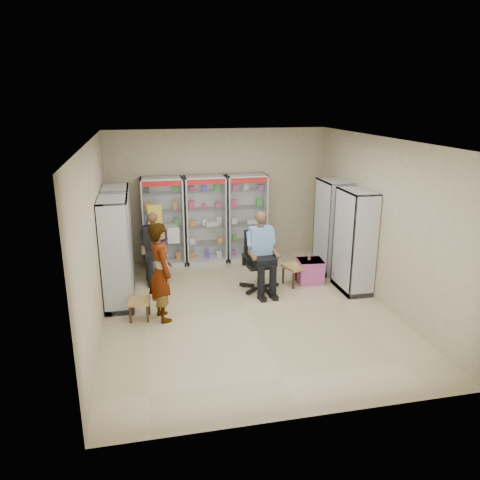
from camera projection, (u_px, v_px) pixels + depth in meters
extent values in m
plane|color=tan|center=(247.00, 310.00, 8.39)|extent=(6.00, 6.00, 0.00)
cube|color=tan|center=(219.00, 195.00, 10.75)|extent=(5.00, 0.02, 3.00)
cube|color=tan|center=(309.00, 303.00, 5.14)|extent=(5.00, 0.02, 3.00)
cube|color=tan|center=(95.00, 239.00, 7.45)|extent=(0.02, 6.00, 3.00)
cube|color=tan|center=(382.00, 222.00, 8.45)|extent=(0.02, 6.00, 3.00)
cube|color=white|center=(248.00, 140.00, 7.51)|extent=(5.00, 6.00, 0.02)
cube|color=#B8BAC0|center=(163.00, 222.00, 10.39)|extent=(0.90, 0.50, 2.00)
cube|color=silver|center=(206.00, 220.00, 10.58)|extent=(0.90, 0.50, 2.00)
cube|color=#A7AAAE|center=(246.00, 218.00, 10.76)|extent=(0.90, 0.50, 2.00)
cube|color=silver|center=(332.00, 227.00, 10.03)|extent=(0.90, 0.50, 2.00)
cube|color=#A6A9AE|center=(354.00, 241.00, 9.01)|extent=(0.90, 0.50, 2.00)
cube|color=#B0B4B8|center=(119.00, 236.00, 9.33)|extent=(0.90, 0.50, 2.00)
cube|color=#A3A5AA|center=(117.00, 254.00, 8.30)|extent=(0.90, 0.50, 2.00)
cube|color=black|center=(154.00, 256.00, 9.81)|extent=(0.42, 0.42, 0.94)
cube|color=black|center=(259.00, 261.00, 9.16)|extent=(0.70, 0.70, 1.18)
cube|color=#C14D86|center=(310.00, 271.00, 9.62)|extent=(0.54, 0.52, 0.48)
cylinder|color=#541107|center=(309.00, 257.00, 9.56)|extent=(0.07, 0.07, 0.10)
cube|color=#996B40|center=(295.00, 275.00, 9.50)|extent=(0.54, 0.54, 0.42)
cube|color=#9A7041|center=(140.00, 309.00, 8.02)|extent=(0.40, 0.40, 0.36)
imported|color=gray|center=(161.00, 272.00, 7.84)|extent=(0.55, 0.71, 1.71)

